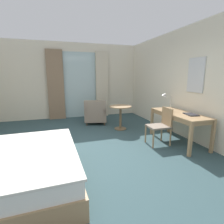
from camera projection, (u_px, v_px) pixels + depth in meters
name	position (u px, v px, depth m)	size (l,w,h in m)	color
ground	(87.00, 156.00, 3.60)	(5.84, 7.57, 0.10)	#334C51
wall_back	(70.00, 81.00, 6.59)	(5.44, 0.12, 2.78)	silver
wall_right	(197.00, 84.00, 4.11)	(0.12, 7.17, 2.78)	silver
balcony_glass_door	(79.00, 85.00, 6.66)	(1.29, 0.02, 2.45)	silver
curtain_panel_left	(56.00, 85.00, 6.30)	(0.58, 0.10, 2.49)	#897056
curtain_panel_right	(102.00, 85.00, 6.82)	(0.48, 0.10, 2.49)	beige
writing_desk	(179.00, 116.00, 4.12)	(0.63, 1.53, 0.73)	tan
desk_chair	(161.00, 124.00, 4.04)	(0.49, 0.42, 0.86)	gray
desk_lamp	(166.00, 97.00, 4.40)	(0.26, 0.24, 0.47)	#B7B2A8
closed_book	(191.00, 114.00, 3.88)	(0.22, 0.33, 0.02)	#232328
armchair_by_window	(96.00, 114.00, 5.87)	(0.88, 0.94, 0.82)	gray
round_cafe_table	(120.00, 112.00, 5.18)	(0.65, 0.65, 0.71)	tan
wall_mirror	(196.00, 75.00, 4.04)	(0.02, 0.49, 0.80)	silver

